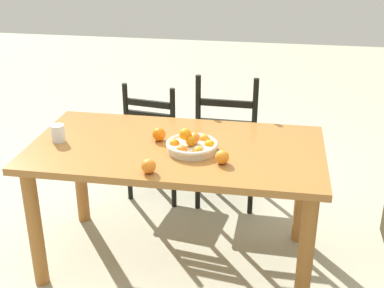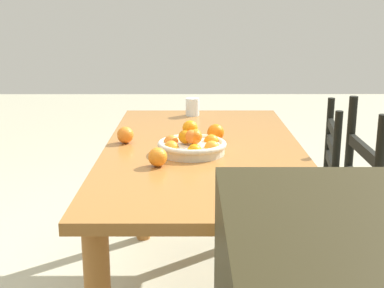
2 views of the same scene
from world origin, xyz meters
name	(u,v)px [view 1 (image 1 of 2)]	position (x,y,z in m)	size (l,w,h in m)	color
ground_plane	(178,259)	(0.00, 0.00, 0.00)	(12.00, 12.00, 0.00)	#ADAB91
dining_table	(177,165)	(0.00, 0.00, 0.65)	(1.63, 0.85, 0.76)	#9D652E
chair_near_window	(228,145)	(0.22, 0.76, 0.45)	(0.44, 0.44, 0.99)	black
chair_by_cabinet	(157,142)	(-0.30, 0.77, 0.43)	(0.46, 0.46, 0.89)	black
fruit_bowl	(192,145)	(0.10, -0.05, 0.80)	(0.28, 0.28, 0.13)	beige
orange_loose_0	(222,157)	(0.28, -0.18, 0.80)	(0.07, 0.07, 0.07)	orange
orange_loose_1	(159,134)	(-0.11, 0.06, 0.80)	(0.08, 0.08, 0.08)	orange
orange_loose_2	(149,166)	(-0.07, -0.34, 0.80)	(0.07, 0.07, 0.07)	orange
drinking_glass	(58,133)	(-0.67, -0.05, 0.81)	(0.08, 0.08, 0.10)	silver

